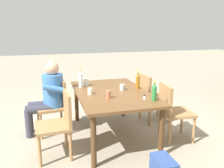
% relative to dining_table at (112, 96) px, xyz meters
% --- Properties ---
extents(ground_plane, '(24.00, 24.00, 0.00)m').
position_rel_dining_table_xyz_m(ground_plane, '(0.00, 0.00, -0.65)').
color(ground_plane, gray).
extents(dining_table, '(1.71, 1.07, 0.73)m').
position_rel_dining_table_xyz_m(dining_table, '(0.00, 0.00, 0.00)').
color(dining_table, brown).
rests_on(dining_table, ground_plane).
extents(chair_near_left, '(0.49, 0.49, 0.87)m').
position_rel_dining_table_xyz_m(chair_near_left, '(-0.39, -0.83, -0.16)').
color(chair_near_left, '#A37547').
rests_on(chair_near_left, ground_plane).
extents(chair_near_right, '(0.47, 0.47, 0.87)m').
position_rel_dining_table_xyz_m(chair_near_right, '(0.38, -0.83, -0.16)').
color(chair_near_right, '#A37547').
rests_on(chair_near_right, ground_plane).
extents(chair_far_left, '(0.46, 0.46, 0.87)m').
position_rel_dining_table_xyz_m(chair_far_left, '(-0.38, 0.83, -0.16)').
color(chair_far_left, '#A37547').
rests_on(chair_far_left, ground_plane).
extents(chair_far_right, '(0.48, 0.48, 0.87)m').
position_rel_dining_table_xyz_m(chair_far_right, '(0.38, 0.83, -0.16)').
color(chair_far_right, '#A37547').
rests_on(chair_far_right, ground_plane).
extents(person_in_white_shirt, '(0.47, 0.61, 1.18)m').
position_rel_dining_table_xyz_m(person_in_white_shirt, '(-0.39, -0.94, 0.00)').
color(person_in_white_shirt, '#3D70B2').
rests_on(person_in_white_shirt, ground_plane).
extents(bottle_green, '(0.06, 0.06, 0.27)m').
position_rel_dining_table_xyz_m(bottle_green, '(0.58, 0.42, 0.19)').
color(bottle_green, '#287A38').
rests_on(bottle_green, dining_table).
extents(bottle_clear, '(0.06, 0.06, 0.31)m').
position_rel_dining_table_xyz_m(bottle_clear, '(-0.41, -0.42, 0.21)').
color(bottle_clear, white).
rests_on(bottle_clear, dining_table).
extents(bottle_amber, '(0.06, 0.06, 0.28)m').
position_rel_dining_table_xyz_m(bottle_amber, '(-0.07, 0.45, 0.20)').
color(bottle_amber, '#996019').
rests_on(bottle_amber, dining_table).
extents(cup_steel, '(0.08, 0.08, 0.09)m').
position_rel_dining_table_xyz_m(cup_steel, '(-0.04, 0.18, 0.12)').
color(cup_steel, '#B2B7BC').
rests_on(cup_steel, dining_table).
extents(cup_white, '(0.07, 0.07, 0.09)m').
position_rel_dining_table_xyz_m(cup_white, '(0.05, -0.35, 0.12)').
color(cup_white, white).
rests_on(cup_white, dining_table).
extents(cup_terracotta, '(0.07, 0.07, 0.11)m').
position_rel_dining_table_xyz_m(cup_terracotta, '(0.32, -0.15, 0.13)').
color(cup_terracotta, '#BC6B47').
rests_on(cup_terracotta, dining_table).
extents(cup_glass, '(0.08, 0.08, 0.12)m').
position_rel_dining_table_xyz_m(cup_glass, '(-0.48, -0.32, 0.14)').
color(cup_glass, silver).
rests_on(cup_glass, dining_table).
extents(table_knife, '(0.23, 0.12, 0.01)m').
position_rel_dining_table_xyz_m(table_knife, '(0.40, 0.36, 0.08)').
color(table_knife, silver).
rests_on(table_knife, dining_table).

